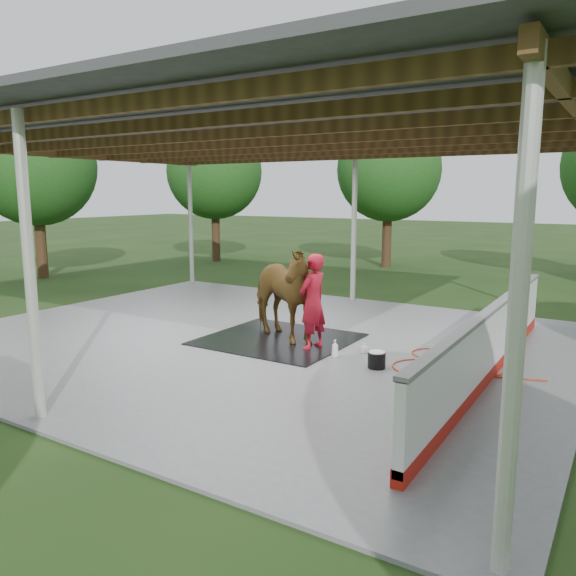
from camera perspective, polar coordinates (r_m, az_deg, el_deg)
The scene contains 12 objects.
ground at distance 11.30m, azimuth -3.74°, elevation -5.33°, with size 100.00×100.00×0.00m, color #1E3814.
concrete_slab at distance 11.29m, azimuth -3.74°, elevation -5.21°, with size 12.00×10.00×0.05m, color slate.
pavilion_structure at distance 10.97m, azimuth -3.97°, elevation 15.12°, with size 12.60×10.60×4.05m.
dasher_board at distance 9.33m, azimuth 19.97°, elevation -5.36°, with size 0.16×8.00×1.15m.
tree_belt at distance 11.53m, azimuth -0.02°, elevation 13.98°, with size 28.00×28.00×5.80m.
rubber_mat at distance 11.14m, azimuth -1.00°, elevation -5.21°, with size 2.76×2.59×0.02m, color black.
horse at distance 10.93m, azimuth -1.01°, elevation -0.45°, with size 1.00×2.20×1.86m, color brown.
handler at distance 10.34m, azimuth 2.53°, elevation -1.39°, with size 0.65×0.43×1.78m, color red.
wash_bucket at distance 9.47m, azimuth 8.99°, elevation -7.19°, with size 0.30×0.30×0.28m.
soap_bottle_a at distance 9.96m, azimuth 4.79°, elevation -6.15°, with size 0.12×0.12×0.32m, color silver.
soap_bottle_b at distance 10.30m, azimuth 7.77°, elevation -6.06°, with size 0.09×0.09×0.19m, color #338CD8.
hose_coil at distance 9.83m, azimuth 15.78°, elevation -7.62°, with size 2.35×1.72×0.02m.
Camera 1 is at (6.37, -8.87, 2.92)m, focal length 35.00 mm.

